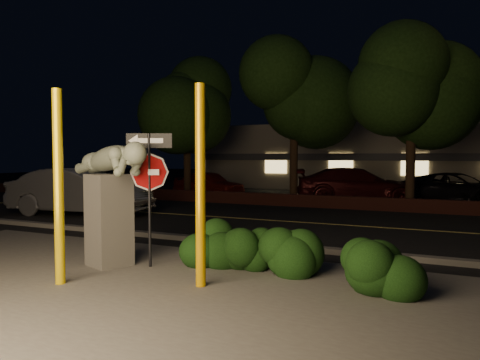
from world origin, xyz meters
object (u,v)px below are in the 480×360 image
parked_car_red (208,184)px  parked_car_darkred (357,185)px  sculpture (110,190)px  yellow_pole_left (59,188)px  signpost (149,173)px  silver_sedan (80,192)px  yellow_pole_right (200,186)px  parked_car_dark (458,189)px

parked_car_red → parked_car_darkred: bearing=-75.7°
parked_car_darkred → sculpture: bearing=153.6°
yellow_pole_left → signpost: yellow_pole_left is taller
yellow_pole_left → sculpture: size_ratio=1.35×
silver_sedan → parked_car_red: 8.23m
yellow_pole_right → sculpture: 2.28m
yellow_pole_left → signpost: 1.69m
yellow_pole_right → sculpture: bearing=168.3°
parked_car_red → yellow_pole_right: bearing=-139.0°
parked_car_dark → silver_sedan: bearing=146.7°
parked_car_red → parked_car_dark: (11.38, 1.19, 0.02)m
yellow_pole_right → parked_car_red: bearing=119.2°
parked_car_red → parked_car_dark: parked_car_dark is taller
sculpture → parked_car_darkred: sculpture is taller
parked_car_red → parked_car_darkred: 7.34m
signpost → parked_car_red: size_ratio=0.64×
parked_car_dark → yellow_pole_left: bearing=179.3°
parked_car_dark → yellow_pole_right: bearing=-174.5°
sculpture → parked_car_red: bearing=132.8°
yellow_pole_left → silver_sedan: (-6.27, 6.81, -0.75)m
yellow_pole_right → parked_car_red: yellow_pole_right is taller
sculpture → parked_car_red: sculpture is taller
silver_sedan → parked_car_darkred: size_ratio=0.94×
yellow_pole_left → parked_car_dark: (5.59, 16.21, -0.89)m
signpost → parked_car_darkred: size_ratio=0.47×
parked_car_red → parked_car_dark: bearing=-72.2°
signpost → sculpture: (-0.72, -0.24, -0.34)m
yellow_pole_right → parked_car_dark: (3.48, 15.35, -0.92)m
silver_sedan → parked_car_red: size_ratio=1.28×
parked_car_red → sculpture: bearing=-145.7°
sculpture → parked_car_darkred: size_ratio=0.44×
yellow_pole_right → parked_car_red: 16.24m
silver_sedan → parked_car_red: silver_sedan is taller
silver_sedan → parked_car_darkred: bearing=-53.3°
signpost → sculpture: bearing=174.5°
yellow_pole_left → parked_car_darkred: yellow_pole_left is taller
yellow_pole_right → signpost: yellow_pole_right is taller
yellow_pole_right → parked_car_darkred: size_ratio=0.60×
signpost → parked_car_dark: size_ratio=0.51×
sculpture → parked_car_dark: (5.71, 14.89, -0.76)m
yellow_pole_right → parked_car_dark: bearing=77.2°
parked_car_darkred → parked_car_dark: parked_car_darkred is taller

